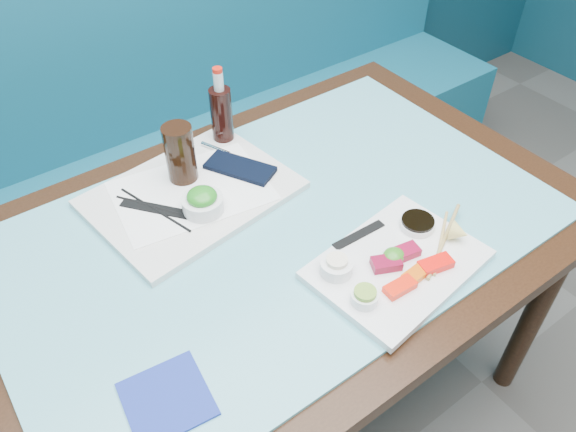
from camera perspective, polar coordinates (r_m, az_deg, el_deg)
booth_bench at (r=2.08m, az=-14.39°, el=4.51°), size 3.00×0.56×1.17m
dining_table at (r=1.32m, az=-0.92°, el=-3.84°), size 1.40×0.90×0.75m
glass_top at (r=1.26m, az=-0.97°, el=-1.13°), size 1.22×0.76×0.01m
sashimi_plate at (r=1.18m, az=11.06°, el=-4.86°), size 0.38×0.29×0.02m
salmon_left at (r=1.12m, az=11.30°, el=-7.10°), size 0.07×0.03×0.02m
salmon_mid at (r=1.15m, az=12.90°, el=-5.78°), size 0.06×0.03×0.02m
salmon_right at (r=1.18m, az=14.77°, el=-4.77°), size 0.08×0.05×0.02m
tuna_left at (r=1.16m, az=9.95°, el=-4.78°), size 0.07×0.06×0.02m
tuna_right at (r=1.19m, az=11.87°, el=-3.60°), size 0.06×0.04×0.02m
seaweed_garnish at (r=1.17m, az=10.69°, el=-3.97°), size 0.06×0.05×0.03m
ramekin_wasabi at (r=1.09m, az=7.77°, el=-8.20°), size 0.07×0.07×0.02m
wasabi_fill at (r=1.08m, az=7.85°, el=-7.68°), size 0.05×0.05×0.01m
ramekin_ginger at (r=1.13m, az=4.94°, el=-5.15°), size 0.09×0.09×0.03m
ginger_fill at (r=1.12m, az=4.99°, el=-4.52°), size 0.04×0.04×0.01m
soy_dish at (r=1.25m, az=12.99°, el=-0.83°), size 0.09×0.09×0.02m
soy_fill at (r=1.25m, az=13.07°, el=-0.47°), size 0.09×0.09×0.01m
lemon_wedge at (r=1.24m, az=17.01°, el=-1.64°), size 0.06×0.05×0.05m
chopstick_sleeve at (r=1.22m, az=7.20°, el=-1.91°), size 0.13×0.02×0.00m
wooden_chopstick_a at (r=1.23m, az=15.26°, el=-2.57°), size 0.16×0.12×0.01m
wooden_chopstick_b at (r=1.24m, az=15.58°, el=-2.34°), size 0.22×0.12×0.01m
serving_tray at (r=1.34m, az=-9.73°, el=2.22°), size 0.49×0.40×0.02m
paper_placemat at (r=1.33m, az=-9.78°, el=2.53°), size 0.38×0.29×0.00m
seaweed_bowl at (r=1.27m, az=-8.63°, el=1.18°), size 0.12×0.12×0.04m
seaweed_salad at (r=1.25m, az=-8.74°, el=1.99°), size 0.09×0.09×0.03m
cola_glass at (r=1.33m, az=-10.90°, el=6.25°), size 0.09×0.09×0.14m
navy_pouch at (r=1.38m, az=-4.90°, el=4.89°), size 0.14×0.18×0.01m
fork at (r=1.45m, az=-7.35°, el=6.82°), size 0.04×0.09×0.01m
black_chopstick_a at (r=1.30m, az=-13.37°, el=0.65°), size 0.07×0.22×0.01m
black_chopstick_b at (r=1.30m, az=-13.06°, el=0.78°), size 0.12×0.19×0.01m
tray_sleeve at (r=1.30m, az=-13.21°, el=0.70°), size 0.13×0.15×0.00m
cola_bottle_body at (r=1.46m, az=-6.74°, el=9.94°), size 0.06×0.06×0.16m
cola_bottle_neck at (r=1.41m, az=-7.09°, el=13.45°), size 0.03×0.03×0.05m
cola_bottle_cap at (r=1.39m, az=-7.19°, el=14.50°), size 0.03×0.03×0.01m
blue_napkin at (r=1.02m, az=-12.21°, el=-17.72°), size 0.15×0.15×0.01m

